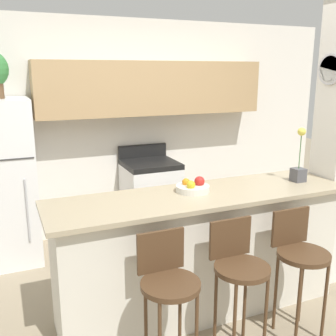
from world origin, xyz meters
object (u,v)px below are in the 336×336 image
at_px(bar_stool_right, 299,255).
at_px(fruit_bowl, 193,187).
at_px(refrigerator, 1,183).
at_px(bar_stool_left, 168,284).
at_px(bar_stool_mid, 239,268).
at_px(stove_range, 151,198).
at_px(orchid_vase, 299,166).

distance_m(bar_stool_right, fruit_bowl, 0.94).
distance_m(refrigerator, bar_stool_left, 2.35).
distance_m(bar_stool_mid, bar_stool_right, 0.53).
bearing_deg(bar_stool_mid, stove_range, 85.30).
relative_size(bar_stool_left, fruit_bowl, 3.56).
bearing_deg(stove_range, bar_stool_right, -81.01).
height_order(stove_range, orchid_vase, orchid_vase).
bearing_deg(bar_stool_right, bar_stool_left, 180.00).
height_order(stove_range, bar_stool_mid, stove_range).
bearing_deg(bar_stool_right, bar_stool_mid, 180.00).
bearing_deg(orchid_vase, stove_range, 114.51).
relative_size(bar_stool_right, orchid_vase, 2.03).
distance_m(refrigerator, orchid_vase, 2.90).
relative_size(orchid_vase, fruit_bowl, 1.76).
relative_size(stove_range, bar_stool_left, 1.12).
bearing_deg(bar_stool_left, bar_stool_mid, 0.00).
height_order(refrigerator, stove_range, refrigerator).
distance_m(bar_stool_mid, fruit_bowl, 0.75).
bearing_deg(bar_stool_right, fruit_bowl, 132.30).
relative_size(stove_range, bar_stool_right, 1.12).
bearing_deg(bar_stool_mid, refrigerator, 124.38).
bearing_deg(fruit_bowl, bar_stool_left, -127.73).
bearing_deg(bar_stool_left, bar_stool_right, 0.00).
bearing_deg(bar_stool_right, orchid_vase, 52.63).
relative_size(refrigerator, stove_range, 1.58).
distance_m(stove_range, bar_stool_mid, 2.20).
bearing_deg(stove_range, fruit_bowl, -98.09).
height_order(refrigerator, bar_stool_right, refrigerator).
xyz_separation_m(refrigerator, bar_stool_left, (0.94, -2.14, -0.21)).
bearing_deg(bar_stool_left, stove_range, 72.13).
distance_m(bar_stool_left, bar_stool_right, 1.05).
height_order(bar_stool_left, bar_stool_right, same).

